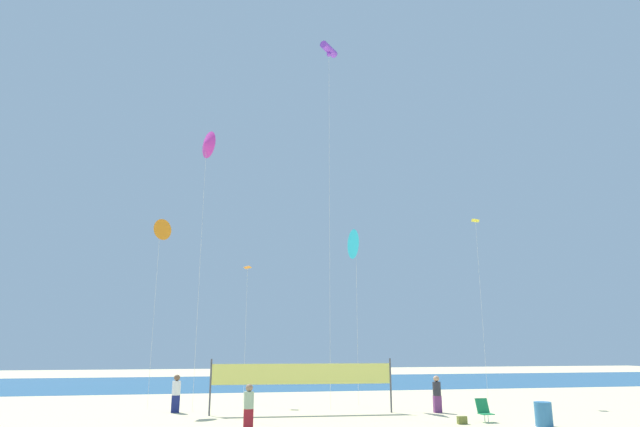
% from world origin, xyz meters
% --- Properties ---
extents(ocean_band, '(120.00, 20.00, 0.01)m').
position_xyz_m(ocean_band, '(0.00, 31.79, 0.00)').
color(ocean_band, '#28608C').
rests_on(ocean_band, ground).
extents(beachgoer_white_shirt, '(0.38, 0.38, 1.67)m').
position_xyz_m(beachgoer_white_shirt, '(-4.27, 11.64, 0.89)').
color(beachgoer_white_shirt, navy).
rests_on(beachgoer_white_shirt, ground).
extents(beachgoer_charcoal_shirt, '(0.37, 0.37, 1.63)m').
position_xyz_m(beachgoer_charcoal_shirt, '(7.52, 9.36, 0.87)').
color(beachgoer_charcoal_shirt, '#7A3872').
rests_on(beachgoer_charcoal_shirt, ground).
extents(beachgoer_sage_shirt, '(0.37, 0.37, 1.60)m').
position_xyz_m(beachgoer_sage_shirt, '(-1.34, 5.80, 0.85)').
color(beachgoer_sage_shirt, maroon).
rests_on(beachgoer_sage_shirt, ground).
extents(folding_beach_chair, '(0.52, 0.65, 0.89)m').
position_xyz_m(folding_beach_chair, '(8.14, 6.11, 0.47)').
color(folding_beach_chair, '#1E8C4C').
rests_on(folding_beach_chair, ground).
extents(trash_barrel, '(0.64, 0.64, 0.89)m').
position_xyz_m(trash_barrel, '(9.73, 4.47, 0.45)').
color(trash_barrel, teal).
rests_on(trash_barrel, ground).
extents(volleyball_net, '(8.27, 0.51, 2.40)m').
position_xyz_m(volleyball_net, '(1.35, 10.02, 1.64)').
color(volleyball_net, '#4C4C51').
rests_on(volleyball_net, ground).
extents(beach_handbag, '(0.37, 0.18, 0.29)m').
position_xyz_m(beach_handbag, '(6.97, 5.68, 0.15)').
color(beach_handbag, olive).
rests_on(beach_handbag, ground).
extents(kite_violet_tube, '(1.15, 1.24, 19.30)m').
position_xyz_m(kite_violet_tube, '(2.92, 11.34, 18.96)').
color(kite_violet_tube, silver).
rests_on(kite_violet_tube, ground).
extents(kite_yellow_diamond, '(0.58, 0.58, 10.34)m').
position_xyz_m(kite_yellow_diamond, '(12.29, 13.67, 9.87)').
color(kite_yellow_diamond, silver).
rests_on(kite_yellow_diamond, ground).
extents(kite_orange_delta, '(1.13, 1.06, 9.41)m').
position_xyz_m(kite_orange_delta, '(-5.70, 13.51, 8.85)').
color(kite_orange_delta, silver).
rests_on(kite_orange_delta, ground).
extents(kite_magenta_delta, '(0.94, 1.41, 13.97)m').
position_xyz_m(kite_magenta_delta, '(-3.52, 12.06, 13.22)').
color(kite_magenta_delta, silver).
rests_on(kite_magenta_delta, ground).
extents(kite_orange_diamond, '(0.51, 0.51, 7.41)m').
position_xyz_m(kite_orange_diamond, '(-0.97, 15.42, 7.07)').
color(kite_orange_diamond, silver).
rests_on(kite_orange_diamond, ground).
extents(kite_cyan_delta, '(0.56, 1.65, 9.15)m').
position_xyz_m(kite_cyan_delta, '(4.70, 12.80, 8.34)').
color(kite_cyan_delta, silver).
rests_on(kite_cyan_delta, ground).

